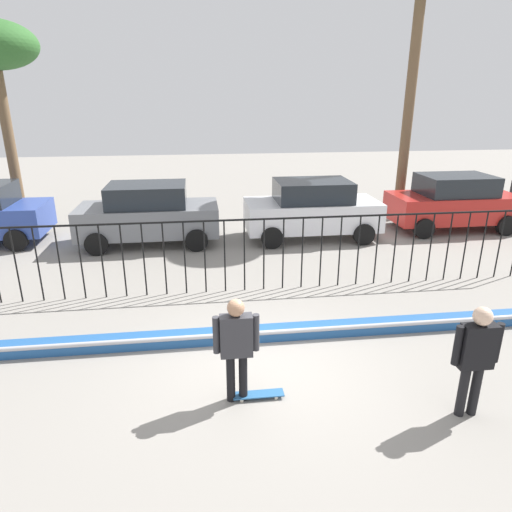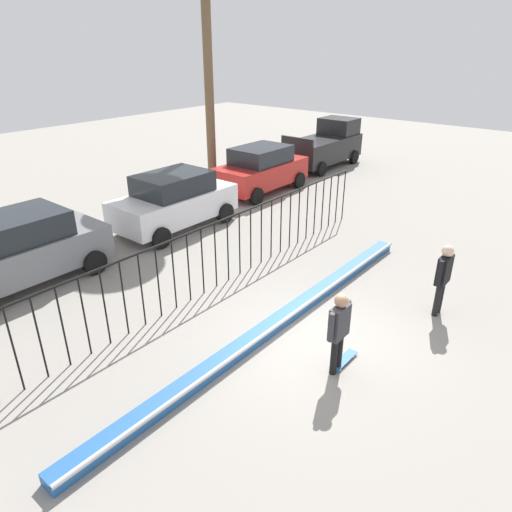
% 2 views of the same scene
% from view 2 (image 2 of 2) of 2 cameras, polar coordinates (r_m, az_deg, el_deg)
% --- Properties ---
extents(ground_plane, '(60.00, 60.00, 0.00)m').
position_cam_2_polar(ground_plane, '(10.14, 7.26, -10.46)').
color(ground_plane, gray).
extents(bowl_coping_ledge, '(11.00, 0.41, 0.27)m').
position_cam_2_polar(bowl_coping_ledge, '(10.51, 2.80, -8.04)').
color(bowl_coping_ledge, '#235699').
rests_on(bowl_coping_ledge, ground).
extents(perimeter_fence, '(14.04, 0.04, 1.79)m').
position_cam_2_polar(perimeter_fence, '(11.42, -6.68, 0.28)').
color(perimeter_fence, black).
rests_on(perimeter_fence, ground).
extents(skateboarder, '(0.69, 0.26, 1.71)m').
position_cam_2_polar(skateboarder, '(8.83, 10.20, -8.55)').
color(skateboarder, black).
rests_on(skateboarder, ground).
extents(skateboard, '(0.80, 0.20, 0.07)m').
position_cam_2_polar(skateboard, '(9.63, 10.77, -12.48)').
color(skateboard, '#26598C').
rests_on(skateboard, ground).
extents(camera_operator, '(0.71, 0.27, 1.76)m').
position_cam_2_polar(camera_operator, '(11.32, 22.12, -2.04)').
color(camera_operator, black).
rests_on(camera_operator, ground).
extents(parked_car_gray, '(4.30, 2.12, 1.90)m').
position_cam_2_polar(parked_car_gray, '(13.37, -27.11, 0.74)').
color(parked_car_gray, slate).
rests_on(parked_car_gray, ground).
extents(parked_car_white, '(4.30, 2.12, 1.90)m').
position_cam_2_polar(parked_car_white, '(15.88, -10.04, 6.77)').
color(parked_car_white, silver).
rests_on(parked_car_white, ground).
extents(parked_car_red, '(4.30, 2.12, 1.90)m').
position_cam_2_polar(parked_car_red, '(19.66, 0.61, 10.68)').
color(parked_car_red, '#B2231E').
rests_on(parked_car_red, ground).
extents(pickup_truck, '(4.70, 2.12, 2.24)m').
position_cam_2_polar(pickup_truck, '(24.27, 8.54, 13.35)').
color(pickup_truck, black).
rests_on(pickup_truck, ground).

